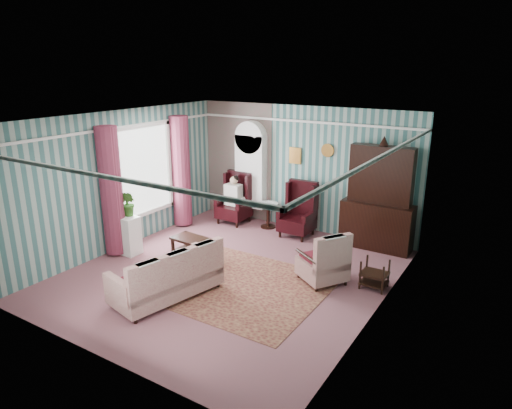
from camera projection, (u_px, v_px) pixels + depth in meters
The scene contains 17 objects.
floor at pixel (230, 274), 8.58m from camera, with size 6.00×6.00×0.00m, color #834C52.
room_shell at pixel (206, 164), 8.44m from camera, with size 5.53×6.02×2.91m.
bookcase at pixel (251, 177), 11.24m from camera, with size 0.80×0.28×2.24m, color white.
dresser_hutch at pixel (379, 195), 9.48m from camera, with size 1.50×0.56×2.36m, color black.
wingback_left at pixel (234, 198), 11.19m from camera, with size 0.76×0.80×1.25m, color black.
wingback_right at pixel (297, 210), 10.31m from camera, with size 0.76×0.80×1.25m, color black.
seated_woman at pixel (234, 200), 11.20m from camera, with size 0.44×0.40×1.18m, color white, non-canonical shape.
round_side_table at pixel (268, 215), 10.96m from camera, with size 0.50×0.50×0.60m, color black.
nest_table at pixel (375, 274), 7.98m from camera, with size 0.45×0.38×0.54m, color black.
plant_stand at pixel (126, 235), 9.43m from camera, with size 0.55×0.35×0.80m, color white.
rug at pixel (234, 284), 8.19m from camera, with size 3.20×2.60×0.01m, color #471917.
sofa at pixel (166, 270), 7.61m from camera, with size 1.87×0.89×1.00m, color beige.
floral_armchair at pixel (323, 257), 8.16m from camera, with size 0.81×0.86×0.94m, color #B8AE8E.
coffee_table at pixel (192, 248), 9.29m from camera, with size 0.83×0.47×0.41m, color black.
potted_plant_a at pixel (115, 209), 9.19m from camera, with size 0.35×0.30×0.39m, color #1E571B.
potted_plant_b at pixel (129, 204), 9.27m from camera, with size 0.29×0.24×0.53m, color #1B4B17.
potted_plant_c at pixel (126, 205), 9.34m from camera, with size 0.24×0.24×0.42m, color #1B571C.
Camera 1 is at (4.55, -6.37, 3.79)m, focal length 32.00 mm.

